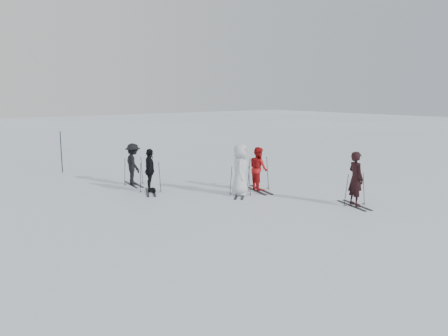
% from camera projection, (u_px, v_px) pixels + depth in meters
% --- Properties ---
extents(ground, '(120.00, 120.00, 0.00)m').
position_uv_depth(ground, '(241.00, 200.00, 15.36)').
color(ground, silver).
rests_on(ground, ground).
extents(skier_near_dark, '(0.61, 0.75, 1.79)m').
position_uv_depth(skier_near_dark, '(356.00, 179.00, 14.40)').
color(skier_near_dark, black).
rests_on(skier_near_dark, ground).
extents(skier_red, '(0.82, 0.94, 1.66)m').
position_uv_depth(skier_red, '(258.00, 169.00, 16.72)').
color(skier_red, '#B21416').
rests_on(skier_red, ground).
extents(skier_grey, '(1.06, 1.06, 1.86)m').
position_uv_depth(skier_grey, '(240.00, 170.00, 15.91)').
color(skier_grey, silver).
rests_on(skier_grey, ground).
extents(skier_uphill_left, '(0.78, 1.03, 1.63)m').
position_uv_depth(skier_uphill_left, '(150.00, 171.00, 16.37)').
color(skier_uphill_left, black).
rests_on(skier_uphill_left, ground).
extents(skier_uphill_far, '(0.77, 1.16, 1.67)m').
position_uv_depth(skier_uphill_far, '(133.00, 164.00, 17.77)').
color(skier_uphill_far, black).
rests_on(skier_uphill_far, ground).
extents(skis_near_dark, '(1.73, 1.26, 1.13)m').
position_uv_depth(skis_near_dark, '(355.00, 189.00, 14.46)').
color(skis_near_dark, black).
rests_on(skis_near_dark, ground).
extents(skis_red, '(2.01, 1.41, 1.33)m').
position_uv_depth(skis_red, '(258.00, 173.00, 16.75)').
color(skis_red, black).
rests_on(skis_red, ground).
extents(skis_grey, '(1.67, 1.66, 1.12)m').
position_uv_depth(skis_grey, '(240.00, 180.00, 15.97)').
color(skis_grey, black).
rests_on(skis_grey, ground).
extents(skis_uphill_left, '(1.82, 1.47, 1.18)m').
position_uv_depth(skis_uphill_left, '(150.00, 177.00, 16.40)').
color(skis_uphill_left, black).
rests_on(skis_uphill_left, ground).
extents(skis_uphill_far, '(1.71, 1.07, 1.17)m').
position_uv_depth(skis_uphill_far, '(133.00, 171.00, 17.81)').
color(skis_uphill_far, black).
rests_on(skis_uphill_far, ground).
extents(piste_marker, '(0.05, 0.05, 1.95)m').
position_uv_depth(piste_marker, '(61.00, 152.00, 20.51)').
color(piste_marker, black).
rests_on(piste_marker, ground).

